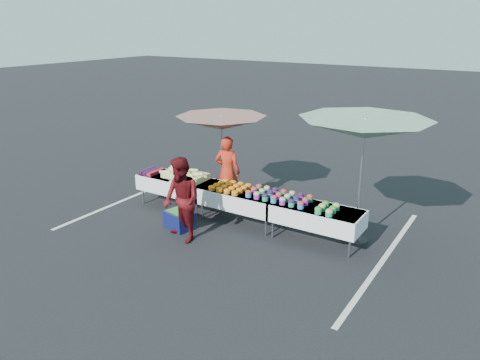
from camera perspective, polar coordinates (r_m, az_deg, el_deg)
The scene contains 17 objects.
ground at distance 10.45m, azimuth 0.00°, elevation -5.20°, with size 80.00×80.00×0.00m, color black.
stripe_left at distance 12.33m, azimuth -12.68°, elevation -1.85°, with size 0.10×5.00×0.00m, color silver.
stripe_right at distance 9.32m, azimuth 17.11°, elevation -9.22°, with size 0.10×5.00×0.00m, color silver.
table_left at distance 11.24m, azimuth -7.78°, elevation -0.44°, with size 1.86×0.81×0.75m.
table_center at distance 10.23m, azimuth 0.00°, elevation -2.21°, with size 1.86×0.81×0.75m.
table_right at distance 9.46m, azimuth 9.28°, elevation -4.26°, with size 1.86×0.81×0.75m.
berry_punnets at distance 11.58m, azimuth -10.72°, elevation 1.06°, with size 0.40×0.54×0.08m.
corn_pile at distance 11.04m, azimuth -6.71°, elevation 0.65°, with size 1.16×0.57×0.26m.
plastic_bags at distance 10.77m, azimuth -7.62°, elevation -0.20°, with size 0.30×0.25×0.05m, color white.
carrot_bowls at distance 10.27m, azimuth -1.21°, elevation -0.83°, with size 0.75×0.69×0.11m.
potato_cups at distance 9.70m, azimuth 4.75°, elevation -1.91°, with size 1.34×0.58×0.16m.
bean_baskets at distance 9.20m, azimuth 10.60°, elevation -3.42°, with size 0.36×0.50×0.15m.
vendor at distance 11.11m, azimuth -1.54°, elevation 1.03°, with size 0.63×0.41×1.72m, color red.
customer at distance 9.40m, azimuth -7.16°, elevation -2.44°, with size 0.84×0.66×1.73m, color #560D10.
umbrella_left at distance 11.02m, azimuth -2.30°, elevation 6.89°, with size 2.51×2.51×2.19m.
umbrella_right at distance 9.07m, azimuth 14.95°, elevation 5.96°, with size 3.08×3.08×2.57m.
storage_bin at distance 10.18m, azimuth -7.43°, elevation -4.79°, with size 0.68×0.56×0.39m.
Camera 1 is at (5.11, -8.08, 4.23)m, focal length 35.00 mm.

